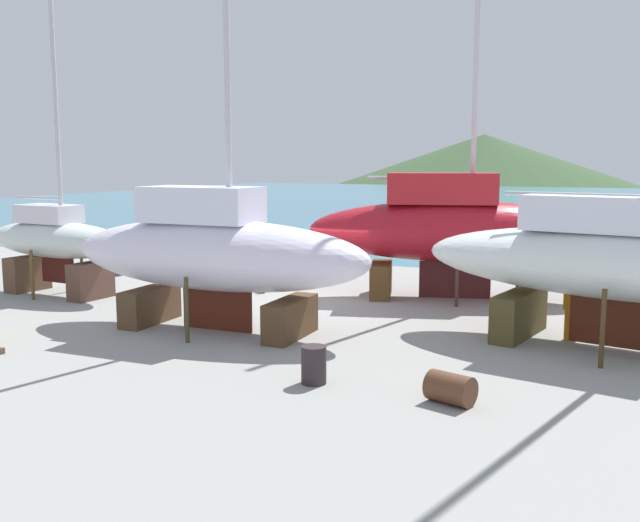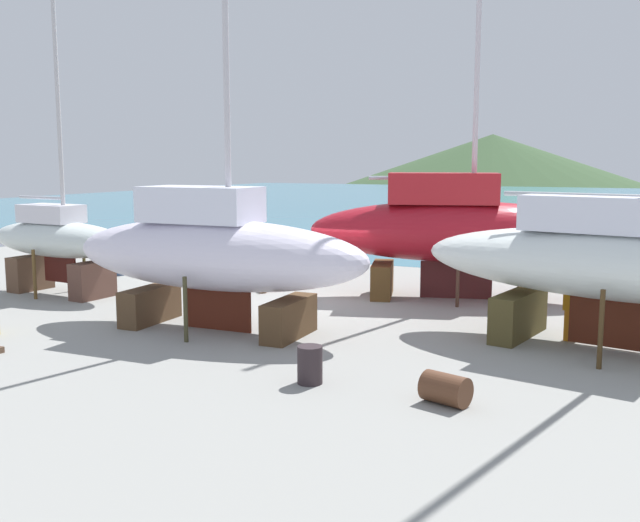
% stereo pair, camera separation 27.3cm
% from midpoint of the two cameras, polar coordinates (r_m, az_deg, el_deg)
% --- Properties ---
extents(ground_plane, '(46.71, 46.71, 0.00)m').
position_cam_midpoint_polar(ground_plane, '(22.53, -2.39, -4.49)').
color(ground_plane, gray).
extents(sea_water, '(131.59, 104.67, 0.01)m').
position_cam_midpoint_polar(sea_water, '(84.41, 17.34, 4.39)').
color(sea_water, teal).
rests_on(sea_water, ground).
extents(headland_hill, '(137.09, 137.09, 23.20)m').
position_cam_midpoint_polar(headland_hill, '(194.55, 12.88, 6.44)').
color(headland_hill, '#354F2F').
rests_on(headland_hill, ground).
extents(sailboat_large_starboard, '(10.86, 5.58, 15.73)m').
position_cam_midpoint_polar(sailboat_large_starboard, '(25.64, 10.42, 2.53)').
color(sailboat_large_starboard, '#422E1B').
rests_on(sailboat_large_starboard, ground).
extents(sailboat_far_slipway, '(9.45, 3.26, 17.25)m').
position_cam_midpoint_polar(sailboat_far_slipway, '(20.69, -8.78, 0.74)').
color(sailboat_far_slipway, '#4F3721').
rests_on(sailboat_far_slipway, ground).
extents(sailboat_small_center, '(11.18, 5.44, 15.60)m').
position_cam_midpoint_polar(sailboat_small_center, '(19.70, 22.66, -0.08)').
color(sailboat_small_center, brown).
rests_on(sailboat_small_center, ground).
extents(sailboat_mid_port, '(6.80, 2.64, 11.54)m').
position_cam_midpoint_polar(sailboat_mid_port, '(27.70, -20.62, 1.49)').
color(sailboat_mid_port, brown).
rests_on(sailboat_mid_port, ground).
extents(worker, '(0.46, 0.29, 1.63)m').
position_cam_midpoint_polar(worker, '(20.62, 19.14, -3.71)').
color(worker, orange).
rests_on(worker, ground).
extents(barrel_by_slipway, '(0.66, 0.66, 0.83)m').
position_cam_midpoint_polar(barrel_by_slipway, '(28.66, -9.53, -1.03)').
color(barrel_by_slipway, olive).
rests_on(barrel_by_slipway, ground).
extents(barrel_blue_faded, '(1.08, 0.88, 0.63)m').
position_cam_midpoint_polar(barrel_blue_faded, '(14.87, 9.85, -10.00)').
color(barrel_blue_faded, '#53311F').
rests_on(barrel_blue_faded, ground).
extents(barrel_tar_black, '(0.68, 0.68, 0.92)m').
position_cam_midpoint_polar(barrel_tar_black, '(31.67, -16.24, -0.30)').
color(barrel_tar_black, '#384C6C').
rests_on(barrel_tar_black, ground).
extents(barrel_rust_mid, '(0.64, 0.64, 0.84)m').
position_cam_midpoint_polar(barrel_rust_mid, '(15.88, -1.00, -8.30)').
color(barrel_rust_mid, '#2E2427').
rests_on(barrel_rust_mid, ground).
extents(timber_short_skew, '(2.34, 2.32, 0.18)m').
position_cam_midpoint_polar(timber_short_skew, '(27.93, -5.83, -1.88)').
color(timber_short_skew, brown).
rests_on(timber_short_skew, ground).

